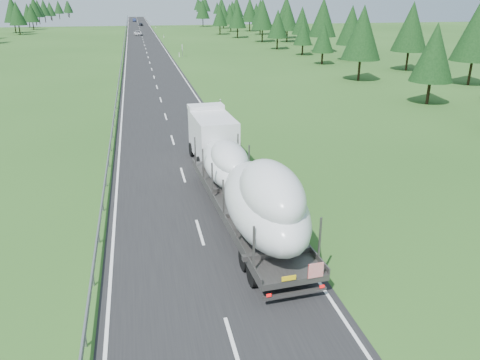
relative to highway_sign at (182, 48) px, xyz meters
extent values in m
plane|color=#254E1A|center=(-7.20, -80.00, -1.81)|extent=(400.00, 400.00, 0.00)
cube|color=black|center=(-7.20, 20.00, -1.80)|extent=(10.00, 400.00, 0.02)
cube|color=slate|center=(-12.50, 20.00, -1.21)|extent=(0.08, 400.00, 0.32)
cylinder|color=slate|center=(-12.50, -80.00, -1.51)|extent=(0.10, 0.10, 0.60)
cube|color=silver|center=(-0.70, -50.00, -1.31)|extent=(0.12, 0.07, 1.00)
cube|color=black|center=(-0.70, -50.00, -0.99)|extent=(0.13, 0.08, 0.12)
cube|color=silver|center=(-0.70, 0.00, -1.31)|extent=(0.12, 0.07, 1.00)
cube|color=black|center=(-0.70, 0.00, -0.99)|extent=(0.13, 0.08, 0.12)
cube|color=silver|center=(-0.70, 50.00, -1.31)|extent=(0.12, 0.07, 1.00)
cube|color=black|center=(-0.70, 50.00, -0.99)|extent=(0.13, 0.08, 0.12)
cube|color=silver|center=(-0.70, 100.00, -1.31)|extent=(0.12, 0.07, 1.00)
cube|color=black|center=(-0.70, 100.00, -0.99)|extent=(0.13, 0.08, 0.12)
cube|color=silver|center=(-0.70, 150.00, -1.31)|extent=(0.12, 0.07, 1.00)
cube|color=black|center=(-0.70, 150.00, -0.99)|extent=(0.13, 0.08, 0.12)
cube|color=silver|center=(-0.70, 200.00, -1.31)|extent=(0.12, 0.07, 1.00)
cube|color=black|center=(-0.70, 200.00, -0.99)|extent=(0.13, 0.08, 0.12)
cube|color=silver|center=(-0.70, 250.00, -1.31)|extent=(0.12, 0.07, 1.00)
cube|color=black|center=(-0.70, 250.00, -0.99)|extent=(0.13, 0.08, 0.12)
cylinder|color=slate|center=(0.00, 0.00, -0.81)|extent=(0.08, 0.08, 2.00)
cube|color=silver|center=(0.00, 0.00, 0.19)|extent=(0.05, 0.90, 1.20)
cylinder|color=black|center=(37.13, -42.99, 0.24)|extent=(0.36, 0.36, 4.09)
cone|color=black|center=(37.13, -42.99, 5.92)|extent=(6.37, 6.37, 8.53)
cylinder|color=black|center=(36.00, -28.08, 0.13)|extent=(0.36, 0.36, 3.88)
cone|color=black|center=(36.00, -28.08, 5.51)|extent=(6.03, 6.03, 8.08)
cylinder|color=black|center=(32.15, -13.03, -0.01)|extent=(0.36, 0.36, 3.60)
cone|color=black|center=(32.15, -13.03, 5.00)|extent=(5.61, 5.61, 7.51)
cylinder|color=black|center=(32.46, 2.75, 0.22)|extent=(0.36, 0.36, 4.05)
cone|color=black|center=(32.46, 2.75, 5.85)|extent=(6.30, 6.30, 8.44)
cylinder|color=black|center=(33.04, 18.50, -0.15)|extent=(0.36, 0.36, 3.32)
cone|color=black|center=(33.04, 18.50, 4.47)|extent=(5.17, 5.17, 6.92)
cylinder|color=black|center=(32.44, 28.78, 0.03)|extent=(0.36, 0.36, 3.69)
cone|color=black|center=(32.44, 28.78, 5.15)|extent=(5.73, 5.73, 7.68)
cylinder|color=black|center=(35.89, 41.09, 0.31)|extent=(0.36, 0.36, 4.24)
cone|color=black|center=(35.89, 41.09, 6.19)|extent=(6.59, 6.59, 8.83)
cylinder|color=black|center=(32.12, 57.48, 0.12)|extent=(0.36, 0.36, 3.85)
cone|color=black|center=(32.12, 57.48, 5.47)|extent=(5.99, 5.99, 8.03)
cylinder|color=black|center=(32.42, 74.04, 0.17)|extent=(0.36, 0.36, 3.97)
cone|color=black|center=(32.42, 74.04, 5.68)|extent=(6.17, 6.17, 8.26)
cylinder|color=black|center=(37.25, 83.37, -0.15)|extent=(0.36, 0.36, 3.31)
cone|color=black|center=(37.25, 83.37, 4.45)|extent=(5.15, 5.15, 6.90)
cylinder|color=black|center=(31.81, 100.46, -0.17)|extent=(0.36, 0.36, 3.28)
cone|color=black|center=(31.81, 100.46, 4.39)|extent=(5.10, 5.10, 6.84)
cylinder|color=black|center=(36.46, 116.54, 0.25)|extent=(0.36, 0.36, 4.12)
cone|color=black|center=(36.46, 116.54, 5.97)|extent=(6.41, 6.41, 8.58)
cylinder|color=black|center=(37.34, 130.65, -0.07)|extent=(0.36, 0.36, 3.47)
cone|color=black|center=(37.34, 130.65, 4.75)|extent=(5.40, 5.40, 7.24)
cylinder|color=black|center=(38.06, 140.99, -0.31)|extent=(0.36, 0.36, 3.00)
cone|color=black|center=(38.06, 140.99, 3.86)|extent=(4.67, 4.67, 6.25)
cylinder|color=black|center=(36.57, 156.99, -0.16)|extent=(0.36, 0.36, 3.31)
cone|color=black|center=(36.57, 156.99, 4.43)|extent=(5.14, 5.14, 6.89)
cylinder|color=black|center=(39.46, 171.05, 0.23)|extent=(0.36, 0.36, 4.07)
cone|color=black|center=(39.46, 171.05, 5.88)|extent=(6.33, 6.33, 8.48)
cylinder|color=black|center=(38.89, 182.12, -0.24)|extent=(0.36, 0.36, 3.14)
cone|color=black|center=(38.89, 182.12, 4.12)|extent=(4.88, 4.88, 6.54)
cylinder|color=black|center=(33.84, 195.88, 0.33)|extent=(0.36, 0.36, 4.28)
cone|color=black|center=(33.84, 195.88, 6.28)|extent=(6.66, 6.66, 8.93)
cylinder|color=black|center=(33.16, 212.30, -0.06)|extent=(0.36, 0.36, 3.50)
cone|color=black|center=(33.16, 212.30, 4.81)|extent=(5.45, 5.45, 7.30)
cylinder|color=black|center=(36.13, 226.19, -0.33)|extent=(0.36, 0.36, 2.97)
cone|color=black|center=(36.13, 226.19, 3.79)|extent=(4.61, 4.61, 6.18)
cylinder|color=black|center=(35.26, 237.72, 0.19)|extent=(0.36, 0.36, 3.99)
cone|color=black|center=(35.26, 237.72, 5.73)|extent=(6.21, 6.21, 8.31)
cylinder|color=black|center=(23.82, -53.28, -0.21)|extent=(0.36, 0.36, 3.20)
cone|color=black|center=(23.82, -53.28, 4.23)|extent=(4.97, 4.97, 6.66)
cylinder|color=black|center=(23.24, -35.98, 0.07)|extent=(0.36, 0.36, 3.75)
cone|color=black|center=(23.24, -35.98, 5.28)|extent=(5.83, 5.83, 7.81)
cylinder|color=black|center=(24.73, -17.28, -0.51)|extent=(0.36, 0.36, 2.60)
cone|color=black|center=(24.73, -17.28, 3.10)|extent=(4.05, 4.05, 5.42)
cylinder|color=black|center=(26.05, -2.37, -0.51)|extent=(0.36, 0.36, 2.60)
cone|color=black|center=(26.05, -2.37, 3.10)|extent=(4.04, 4.04, 5.41)
cylinder|color=black|center=(24.20, 10.74, -0.24)|extent=(0.36, 0.36, 3.14)
cone|color=black|center=(24.20, 10.74, 4.12)|extent=(4.88, 4.88, 6.54)
cylinder|color=black|center=(25.66, 30.48, 0.17)|extent=(0.36, 0.36, 3.95)
cone|color=black|center=(25.66, 30.48, 5.65)|extent=(6.15, 6.15, 8.23)
cylinder|color=black|center=(21.80, 45.86, -0.06)|extent=(0.36, 0.36, 3.50)
cone|color=black|center=(21.80, 45.86, 4.80)|extent=(5.45, 5.45, 7.29)
cylinder|color=black|center=(18.90, 60.65, -0.17)|extent=(0.36, 0.36, 3.28)
cone|color=black|center=(18.90, 60.65, 4.39)|extent=(5.11, 5.11, 6.84)
cylinder|color=black|center=(25.23, 73.65, -0.27)|extent=(0.36, 0.36, 3.07)
cone|color=black|center=(25.23, 73.65, 3.99)|extent=(4.78, 4.78, 6.40)
cylinder|color=black|center=(26.05, 92.74, -0.11)|extent=(0.36, 0.36, 3.40)
cone|color=black|center=(26.05, 92.74, 4.60)|extent=(5.28, 5.28, 7.07)
cylinder|color=black|center=(19.67, 106.61, 0.11)|extent=(0.36, 0.36, 3.84)
cone|color=black|center=(19.67, 106.61, 5.45)|extent=(5.98, 5.98, 8.00)
cylinder|color=black|center=(-47.16, 74.04, 0.01)|extent=(0.36, 0.36, 3.64)
cone|color=black|center=(-47.16, 74.04, 5.07)|extent=(5.66, 5.66, 7.58)
cylinder|color=black|center=(-50.44, 83.37, 0.28)|extent=(0.36, 0.36, 4.18)
cone|color=black|center=(-50.44, 83.37, 6.08)|extent=(6.50, 6.50, 8.70)
cylinder|color=black|center=(-47.52, 100.46, -0.14)|extent=(0.36, 0.36, 3.33)
cone|color=black|center=(-47.52, 100.46, 4.48)|extent=(5.18, 5.18, 6.93)
cylinder|color=black|center=(-51.88, 116.54, -0.19)|extent=(0.36, 0.36, 3.24)
cone|color=black|center=(-51.88, 116.54, 4.31)|extent=(5.04, 5.04, 6.75)
cylinder|color=black|center=(-51.63, 130.65, 0.25)|extent=(0.36, 0.36, 4.12)
cone|color=black|center=(-51.63, 130.65, 5.97)|extent=(6.41, 6.41, 8.58)
cylinder|color=black|center=(-51.93, 140.99, 0.04)|extent=(0.36, 0.36, 3.69)
cone|color=black|center=(-51.93, 140.99, 5.16)|extent=(5.74, 5.74, 7.68)
cylinder|color=black|center=(-51.90, 156.99, 0.05)|extent=(0.36, 0.36, 3.72)
cone|color=black|center=(-51.90, 156.99, 5.21)|extent=(5.78, 5.78, 7.74)
cylinder|color=black|center=(-50.82, 171.05, -0.32)|extent=(0.36, 0.36, 2.99)
cone|color=black|center=(-50.82, 171.05, 3.83)|extent=(4.65, 4.65, 6.22)
cylinder|color=black|center=(-52.92, 182.12, -0.17)|extent=(0.36, 0.36, 3.28)
cone|color=black|center=(-52.92, 182.12, 4.39)|extent=(5.10, 5.10, 6.83)
cylinder|color=black|center=(-50.30, 195.88, -0.09)|extent=(0.36, 0.36, 3.43)
cone|color=black|center=(-50.30, 195.88, 4.67)|extent=(5.34, 5.34, 7.15)
cylinder|color=black|center=(-46.86, 212.30, -0.17)|extent=(0.36, 0.36, 3.28)
cone|color=black|center=(-46.86, 212.30, 4.39)|extent=(5.10, 5.10, 6.83)
cylinder|color=black|center=(-49.07, 226.19, -0.13)|extent=(0.36, 0.36, 3.35)
cone|color=black|center=(-49.07, 226.19, 4.52)|extent=(5.21, 5.21, 6.97)
cylinder|color=black|center=(-49.72, 237.72, -0.17)|extent=(0.36, 0.36, 3.28)
cone|color=black|center=(-49.72, 237.72, 4.38)|extent=(5.10, 5.10, 6.83)
cube|color=silver|center=(-4.60, -68.76, 0.32)|extent=(3.10, 5.74, 3.13)
cube|color=black|center=(-4.60, -65.91, 0.88)|extent=(2.57, 0.23, 1.57)
cube|color=silver|center=(-4.60, -66.30, 2.05)|extent=(2.87, 1.49, 0.34)
cube|color=#53514E|center=(-4.60, -69.88, -1.19)|extent=(2.98, 3.50, 0.28)
cylinder|color=black|center=(-5.89, -66.75, -1.25)|extent=(0.45, 1.14, 1.12)
cylinder|color=black|center=(-3.31, -66.75, -1.25)|extent=(0.45, 1.14, 1.12)
cylinder|color=black|center=(-5.89, -70.33, -1.25)|extent=(0.45, 1.14, 1.12)
cylinder|color=black|center=(-3.31, -70.33, -1.25)|extent=(0.45, 1.14, 1.12)
cube|color=#53514E|center=(-4.60, -79.39, -0.78)|extent=(3.87, 15.81, 0.29)
cube|color=#53514E|center=(-6.09, -79.39, -0.50)|extent=(0.92, 15.65, 0.27)
cube|color=#53514E|center=(-3.11, -79.39, -0.50)|extent=(0.92, 15.65, 0.27)
cube|color=#53514E|center=(-6.09, -86.10, 0.43)|extent=(0.08, 0.08, 2.13)
cube|color=#53514E|center=(-3.11, -86.10, 0.43)|extent=(0.08, 0.08, 2.13)
cube|color=#53514E|center=(-6.09, -83.42, 0.43)|extent=(0.08, 0.08, 2.13)
cube|color=#53514E|center=(-3.11, -83.42, 0.43)|extent=(0.08, 0.08, 2.13)
cube|color=#53514E|center=(-6.09, -80.73, 0.43)|extent=(0.08, 0.08, 2.13)
cube|color=#53514E|center=(-3.11, -80.73, 0.43)|extent=(0.08, 0.08, 2.13)
cube|color=#53514E|center=(-6.09, -78.05, 0.43)|extent=(0.08, 0.08, 2.13)
cube|color=#53514E|center=(-3.11, -78.05, 0.43)|extent=(0.08, 0.08, 2.13)
cube|color=#53514E|center=(-6.09, -75.36, 0.43)|extent=(0.08, 0.08, 2.13)
cube|color=#53514E|center=(-3.11, -75.36, 0.43)|extent=(0.08, 0.08, 2.13)
cube|color=#53514E|center=(-6.09, -72.68, 0.43)|extent=(0.08, 0.08, 2.13)
cube|color=#53514E|center=(-3.11, -72.68, 0.43)|extent=(0.08, 0.08, 2.13)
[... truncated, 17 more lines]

